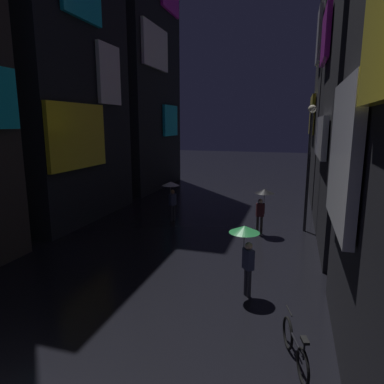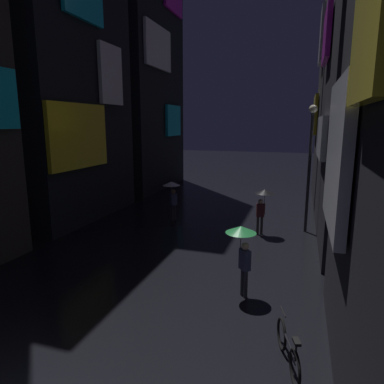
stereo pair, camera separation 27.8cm
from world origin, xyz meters
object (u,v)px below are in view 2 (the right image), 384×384
bicycle_parked_at_storefront (288,349)px  streetlamp_right_far (310,155)px  pedestrian_foreground_right_green (242,242)px  pedestrian_near_crossing_black (263,199)px  pedestrian_foreground_left_clear (172,190)px

bicycle_parked_at_storefront → streetlamp_right_far: 10.27m
pedestrian_foreground_right_green → bicycle_parked_at_storefront: 3.36m
pedestrian_near_crossing_black → streetlamp_right_far: (1.91, 1.03, 1.96)m
pedestrian_foreground_left_clear → streetlamp_right_far: size_ratio=0.36×
bicycle_parked_at_storefront → streetlamp_right_far: (0.40, 9.74, 3.24)m
pedestrian_foreground_left_clear → streetlamp_right_far: 6.91m
pedestrian_foreground_left_clear → streetlamp_right_far: streetlamp_right_far is taller
pedestrian_foreground_right_green → streetlamp_right_far: (1.86, 7.00, 1.96)m
pedestrian_near_crossing_black → pedestrian_foreground_right_green: size_ratio=1.00×
streetlamp_right_far → pedestrian_near_crossing_black: bearing=-151.6°
pedestrian_near_crossing_black → pedestrian_foreground_right_green: 5.97m
pedestrian_foreground_left_clear → pedestrian_foreground_right_green: same height
pedestrian_near_crossing_black → bicycle_parked_at_storefront: bearing=-80.2°
pedestrian_foreground_right_green → streetlamp_right_far: streetlamp_right_far is taller
pedestrian_foreground_left_clear → pedestrian_foreground_right_green: bearing=-54.6°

